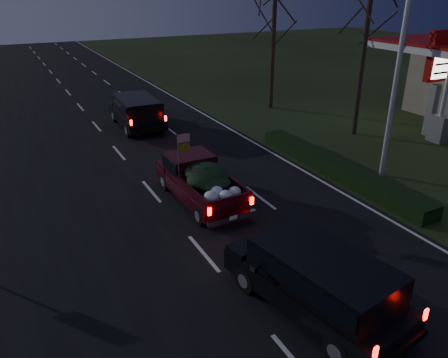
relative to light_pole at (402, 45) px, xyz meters
name	(u,v)px	position (x,y,z in m)	size (l,w,h in m)	color
ground	(204,254)	(-9.50, -2.00, -5.48)	(120.00, 120.00, 0.00)	black
road_asphalt	(204,253)	(-9.50, -2.00, -5.47)	(14.00, 120.00, 0.02)	black
hedge_row	(336,168)	(-1.70, 1.00, -5.18)	(1.00, 10.00, 0.60)	black
light_pole	(402,45)	(0.00, 0.00, 0.00)	(0.50, 0.90, 9.16)	silver
gas_price_pylon	(440,66)	(6.50, 2.99, -1.71)	(2.00, 0.41, 5.57)	gray
bare_tree_mid	(369,13)	(3.00, 5.00, 0.87)	(3.60, 3.60, 8.50)	black
bare_tree_far	(274,27)	(2.00, 12.00, -0.25)	(3.60, 3.60, 7.00)	black
pickup_truck	(199,178)	(-8.07, 1.43, -4.56)	(1.91, 4.74, 2.46)	#3C0811
lead_suv	(137,109)	(-7.38, 11.68, -4.39)	(2.24, 5.09, 1.45)	black
rear_suv	(319,278)	(-8.05, -5.69, -4.43)	(2.79, 5.10, 1.39)	black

